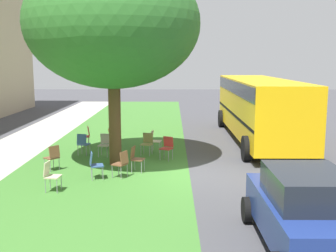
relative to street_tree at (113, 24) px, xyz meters
name	(u,v)px	position (x,y,z in m)	size (l,w,h in m)	color
ground	(195,174)	(-1.32, -2.85, -4.99)	(80.00, 80.00, 0.00)	#424247
grass_verge	(100,174)	(-1.32, 0.35, -4.99)	(48.00, 6.00, 0.01)	#3D752D
street_tree	(113,24)	(0.00, 0.00, 0.00)	(6.09, 6.09, 7.25)	brown
chair_0	(51,174)	(-3.17, 1.44, -4.47)	(0.45, 0.46, 0.88)	beige
chair_1	(105,143)	(1.29, 0.60, -4.47)	(0.49, 0.49, 0.88)	#ADA393
chair_2	(167,146)	(0.70, -1.88, -4.47)	(0.56, 0.55, 0.88)	#B7332D
chair_3	(147,142)	(1.50, -1.06, -4.47)	(0.52, 0.51, 0.88)	olive
chair_4	(121,162)	(-1.77, -0.44, -4.47)	(0.56, 0.56, 0.88)	brown
chair_5	(154,139)	(2.08, -1.33, -4.47)	(0.48, 0.49, 0.88)	beige
chair_6	(109,136)	(2.81, 0.65, -4.47)	(0.53, 0.54, 0.88)	#C64C1E
chair_7	(136,157)	(-1.07, -0.84, -4.47)	(0.49, 0.50, 0.88)	brown
chair_8	(95,163)	(-1.92, 0.40, -4.47)	(0.51, 0.51, 0.88)	#335184
chair_9	(86,135)	(3.12, 1.71, -4.47)	(0.52, 0.52, 0.88)	#B7332D
chair_10	(83,143)	(1.37, 1.48, -4.47)	(0.51, 0.50, 0.88)	#335184
chair_11	(53,156)	(-0.92, 2.03, -4.47)	(0.58, 0.59, 0.88)	brown
parked_car	(305,210)	(-6.84, -4.69, -4.15)	(3.70, 1.92, 1.65)	navy
school_bus	(259,103)	(4.53, -6.12, -3.23)	(10.40, 2.80, 2.88)	yellow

